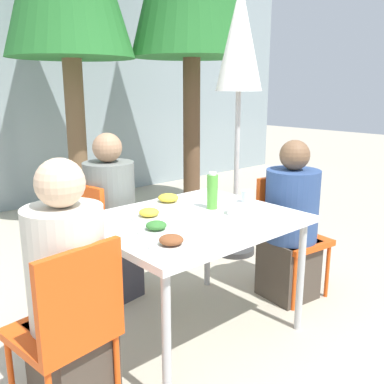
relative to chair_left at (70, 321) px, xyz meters
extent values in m
plane|color=#B2A893|center=(0.87, 0.19, -0.50)|extent=(24.00, 24.00, 0.00)
cube|color=white|center=(0.87, 0.19, 0.23)|extent=(1.16, 0.94, 0.04)
cylinder|color=#B7B7B7|center=(0.35, -0.22, -0.14)|extent=(0.04, 0.04, 0.70)
cylinder|color=#B7B7B7|center=(1.39, -0.22, -0.14)|extent=(0.04, 0.04, 0.70)
cylinder|color=#B7B7B7|center=(0.35, 0.60, -0.14)|extent=(0.04, 0.04, 0.70)
cylinder|color=#B7B7B7|center=(1.39, 0.60, -0.14)|extent=(0.04, 0.04, 0.70)
cube|color=#E54C14|center=(-0.01, 0.08, -0.08)|extent=(0.45, 0.45, 0.04)
cube|color=#E54C14|center=(0.01, -0.10, 0.15)|extent=(0.40, 0.09, 0.42)
cylinder|color=#E54C14|center=(-0.20, 0.23, -0.30)|extent=(0.03, 0.03, 0.39)
cylinder|color=#E54C14|center=(0.14, 0.27, -0.30)|extent=(0.03, 0.03, 0.39)
cylinder|color=#E54C14|center=(0.18, -0.07, -0.30)|extent=(0.03, 0.03, 0.39)
cube|color=#473D33|center=(0.04, 0.09, -0.28)|extent=(0.35, 0.35, 0.43)
cylinder|color=beige|center=(0.04, 0.09, 0.21)|extent=(0.35, 0.35, 0.55)
sphere|color=beige|center=(0.04, 0.09, 0.59)|extent=(0.21, 0.21, 0.21)
cube|color=#E54C14|center=(1.75, 0.08, -0.08)|extent=(0.45, 0.45, 0.04)
cube|color=#E54C14|center=(1.77, 0.26, 0.15)|extent=(0.40, 0.08, 0.42)
cylinder|color=#E54C14|center=(1.90, -0.11, -0.30)|extent=(0.03, 0.03, 0.39)
cylinder|color=#E54C14|center=(1.56, -0.07, -0.30)|extent=(0.03, 0.03, 0.39)
cylinder|color=#E54C14|center=(1.94, 0.23, -0.30)|extent=(0.03, 0.03, 0.39)
cylinder|color=#E54C14|center=(1.60, 0.27, -0.30)|extent=(0.03, 0.03, 0.39)
cube|color=#473D33|center=(1.70, 0.09, -0.28)|extent=(0.37, 0.37, 0.43)
cylinder|color=navy|center=(1.70, 0.09, 0.19)|extent=(0.37, 0.37, 0.50)
sphere|color=brown|center=(1.70, 0.09, 0.54)|extent=(0.20, 0.20, 0.20)
cube|color=#E54C14|center=(0.75, 0.96, -0.08)|extent=(0.46, 0.46, 0.04)
cube|color=#E54C14|center=(0.57, 0.93, 0.15)|extent=(0.10, 0.40, 0.42)
cylinder|color=#E54C14|center=(0.89, 1.16, -0.30)|extent=(0.03, 0.03, 0.39)
cylinder|color=#E54C14|center=(0.94, 0.82, -0.30)|extent=(0.03, 0.03, 0.39)
cylinder|color=#E54C14|center=(0.55, 1.10, -0.30)|extent=(0.03, 0.03, 0.39)
cylinder|color=#E54C14|center=(0.60, 0.77, -0.30)|extent=(0.03, 0.03, 0.39)
cube|color=#383842|center=(0.75, 0.91, -0.28)|extent=(0.36, 0.36, 0.43)
cylinder|color=slate|center=(0.75, 0.91, 0.21)|extent=(0.35, 0.35, 0.55)
sphere|color=#9E7556|center=(0.75, 0.91, 0.59)|extent=(0.20, 0.20, 0.20)
cylinder|color=#333333|center=(2.03, 0.91, -0.47)|extent=(0.36, 0.36, 0.05)
cylinder|color=#BCBCBC|center=(2.03, 0.91, 0.66)|extent=(0.04, 0.04, 2.30)
cone|color=silver|center=(2.03, 0.91, 1.38)|extent=(0.39, 0.39, 0.86)
cylinder|color=white|center=(0.67, 0.33, 0.25)|extent=(0.21, 0.21, 0.01)
ellipsoid|color=gold|center=(0.67, 0.33, 0.28)|extent=(0.12, 0.12, 0.05)
cylinder|color=white|center=(0.95, 0.51, 0.25)|extent=(0.24, 0.24, 0.01)
ellipsoid|color=gold|center=(0.95, 0.51, 0.29)|extent=(0.13, 0.13, 0.05)
cylinder|color=white|center=(0.48, -0.10, 0.25)|extent=(0.21, 0.21, 0.01)
ellipsoid|color=brown|center=(0.48, -0.10, 0.28)|extent=(0.12, 0.12, 0.05)
cylinder|color=white|center=(0.56, 0.12, 0.25)|extent=(0.20, 0.20, 0.01)
ellipsoid|color=#33702D|center=(0.56, 0.12, 0.28)|extent=(0.11, 0.11, 0.04)
cylinder|color=#51A338|center=(1.08, 0.24, 0.35)|extent=(0.07, 0.07, 0.21)
cylinder|color=white|center=(1.08, 0.24, 0.47)|extent=(0.05, 0.05, 0.02)
cylinder|color=silver|center=(1.35, 0.19, 0.29)|extent=(0.08, 0.08, 0.08)
cylinder|color=white|center=(1.13, 0.05, 0.27)|extent=(0.16, 0.16, 0.05)
cylinder|color=brown|center=(1.40, 2.64, 0.38)|extent=(0.20, 0.20, 1.76)
cylinder|color=brown|center=(2.64, 2.20, 0.40)|extent=(0.20, 0.20, 1.80)
camera|label=1|loc=(-0.70, -1.58, 0.98)|focal=40.00mm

